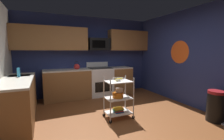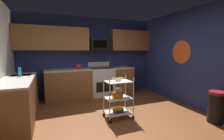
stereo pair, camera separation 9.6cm
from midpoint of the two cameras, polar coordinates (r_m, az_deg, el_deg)
floor at (r=3.46m, az=3.12°, el=-18.86°), size 4.40×4.80×0.04m
wall_back at (r=5.41m, az=-7.87°, el=4.95°), size 4.52×0.06×2.60m
wall_right at (r=4.54m, az=29.66°, el=3.73°), size 0.06×4.80×2.60m
wall_flower_decal at (r=4.88m, az=24.32°, el=5.95°), size 0.00×0.65×0.65m
counter_run at (r=4.55m, az=-14.61°, el=-6.23°), size 3.63×2.53×0.92m
oven_range at (r=5.29m, az=-3.34°, el=-4.02°), size 0.76×0.65×1.10m
upper_cabinets at (r=5.21m, az=-8.24°, el=10.92°), size 4.40×0.33×0.70m
microwave at (r=5.29m, az=-3.81°, el=9.29°), size 0.70×0.39×0.40m
rolling_cart at (r=3.51m, az=3.07°, el=-10.12°), size 0.62×0.40×0.91m
fruit_bowl at (r=3.41m, az=3.11°, el=-3.32°), size 0.27×0.27×0.07m
mixing_bowl_large at (r=3.49m, az=2.85°, el=-9.12°), size 0.25×0.25×0.11m
mixing_bowl_small at (r=3.51m, az=3.36°, el=-7.33°), size 0.18×0.18×0.08m
book_stack at (r=3.61m, az=3.04°, el=-14.33°), size 0.24×0.18×0.10m
kettle at (r=5.02m, az=-11.67°, el=1.24°), size 0.21×0.18×0.26m
dish_soap_bottle at (r=4.01m, az=-29.91°, el=-0.62°), size 0.06×0.06×0.20m
trash_can at (r=4.00m, az=34.43°, el=-11.08°), size 0.34×0.42×0.66m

